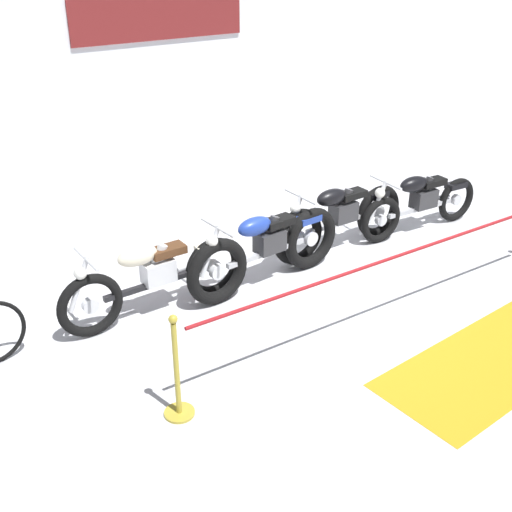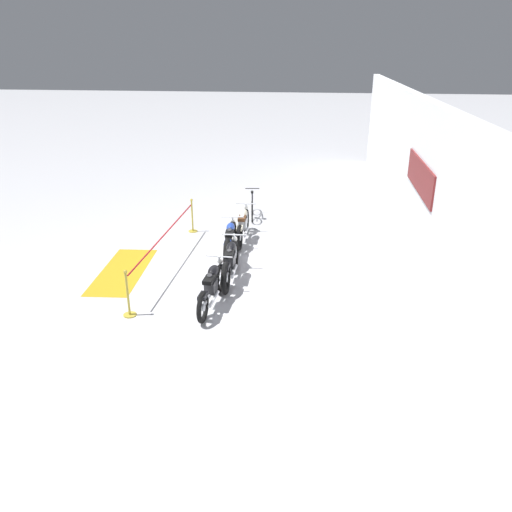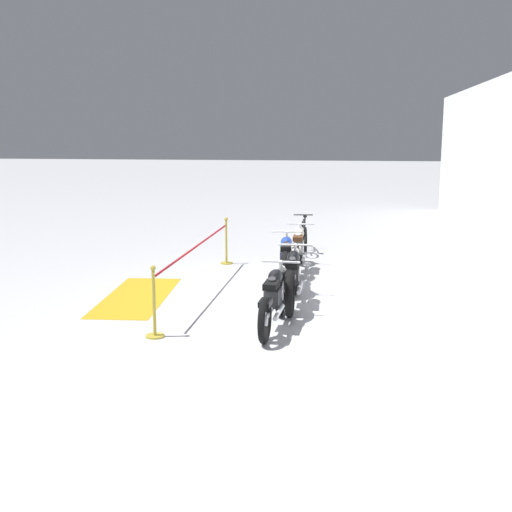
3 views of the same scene
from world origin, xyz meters
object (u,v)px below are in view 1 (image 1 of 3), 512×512
(motorcycle_black_2, at_px, (340,217))
(motorcycle_black_3, at_px, (420,202))
(stanchion_far_left, at_px, (318,302))
(floor_banner, at_px, (501,355))
(motorcycle_blue_1, at_px, (266,249))
(motorcycle_cream_0, at_px, (154,277))

(motorcycle_black_2, xyz_separation_m, motorcycle_black_3, (1.35, -0.16, -0.02))
(stanchion_far_left, distance_m, floor_banner, 2.03)
(motorcycle_black_2, xyz_separation_m, stanchion_far_left, (-1.79, -1.81, 0.19))
(motorcycle_blue_1, height_order, motorcycle_black_3, motorcycle_blue_1)
(motorcycle_black_3, xyz_separation_m, floor_banner, (-1.51, -2.66, -0.45))
(motorcycle_black_3, bearing_deg, floor_banner, -119.59)
(stanchion_far_left, relative_size, floor_banner, 1.83)
(motorcycle_cream_0, xyz_separation_m, motorcycle_black_2, (2.79, 0.14, -0.00))
(motorcycle_cream_0, relative_size, motorcycle_black_2, 1.03)
(floor_banner, bearing_deg, motorcycle_cream_0, 129.36)
(motorcycle_blue_1, xyz_separation_m, stanchion_far_left, (-0.43, -1.55, 0.18))
(motorcycle_black_3, distance_m, floor_banner, 3.10)
(motorcycle_cream_0, distance_m, stanchion_far_left, 1.95)
(motorcycle_cream_0, relative_size, stanchion_far_left, 0.42)
(motorcycle_blue_1, bearing_deg, motorcycle_black_3, 1.89)
(motorcycle_cream_0, distance_m, motorcycle_black_3, 4.13)
(motorcycle_blue_1, relative_size, motorcycle_black_2, 1.03)
(motorcycle_blue_1, xyz_separation_m, motorcycle_black_2, (1.36, 0.25, -0.01))
(motorcycle_black_2, height_order, motorcycle_black_3, motorcycle_black_2)
(motorcycle_black_3, relative_size, stanchion_far_left, 0.39)
(motorcycle_cream_0, bearing_deg, floor_banner, -45.80)
(motorcycle_cream_0, bearing_deg, motorcycle_blue_1, -4.77)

